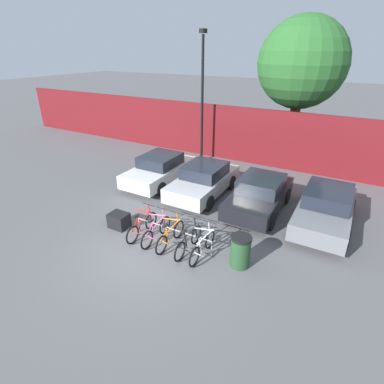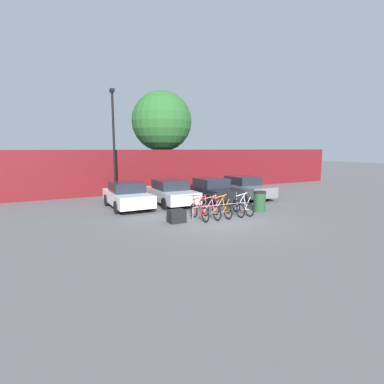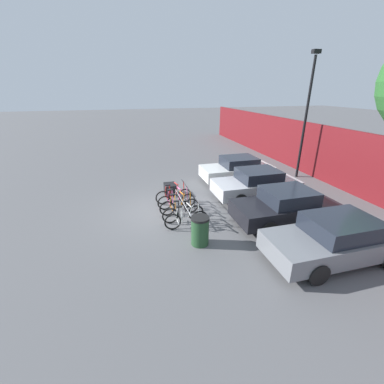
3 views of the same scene
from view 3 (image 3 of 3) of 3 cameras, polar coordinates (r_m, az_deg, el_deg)
name	(u,v)px [view 3 (image 3 of 3)]	position (r m, az deg, el deg)	size (l,w,h in m)	color
ground_plane	(165,210)	(11.41, -5.95, -4.04)	(120.00, 120.00, 0.00)	#59595B
hoarding_wall	(349,161)	(15.39, 31.44, 5.84)	(36.00, 0.16, 3.08)	maroon
bike_rack	(183,204)	(10.85, -2.05, -2.60)	(2.93, 0.04, 0.57)	gray
bicycle_red	(174,196)	(11.92, -4.06, -0.79)	(0.68, 1.71, 1.05)	black
bicycle_pink	(177,201)	(11.38, -3.45, -1.93)	(0.68, 1.71, 1.05)	black
bicycle_orange	(179,206)	(10.87, -2.82, -3.12)	(0.68, 1.71, 1.05)	black
bicycle_black	(183,213)	(10.26, -1.97, -4.70)	(0.68, 1.71, 1.05)	black
bicycle_white	(186,219)	(9.82, -1.27, -6.01)	(0.68, 1.71, 1.05)	black
car_white	(237,169)	(14.97, 10.02, 5.00)	(1.91, 4.04, 1.40)	silver
car_silver	(256,184)	(12.83, 14.08, 1.77)	(1.91, 4.09, 1.40)	#B7B7BC
car_black	(285,206)	(10.72, 19.98, -3.04)	(1.91, 4.02, 1.40)	black
car_grey	(336,239)	(9.18, 29.42, -9.08)	(1.91, 4.38, 1.40)	slate
lamp_post	(307,112)	(16.19, 24.13, 15.95)	(0.24, 0.44, 6.84)	black
trash_bin	(200,231)	(8.79, 1.78, -8.57)	(0.63, 0.63, 1.03)	#234728
cargo_crate	(170,189)	(12.97, -4.87, 0.63)	(0.70, 0.56, 0.55)	black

